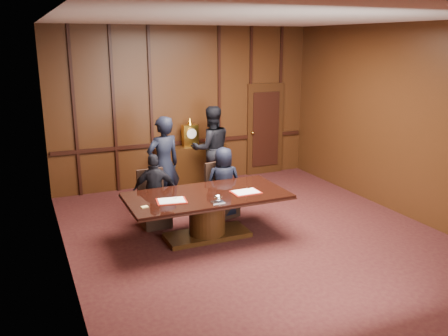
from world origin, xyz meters
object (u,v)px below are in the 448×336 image
sideboard (191,164)px  conference_table (207,208)px  signatory_left (155,191)px  signatory_right (224,182)px  witness_right (211,148)px  witness_left (164,165)px

sideboard → conference_table: size_ratio=0.61×
signatory_left → signatory_right: 1.30m
signatory_left → witness_right: bearing=-125.2°
signatory_right → witness_left: 1.18m
sideboard → signatory_right: bearing=-93.3°
signatory_right → witness_left: bearing=-25.0°
conference_table → signatory_right: 1.04m
conference_table → witness_left: (-0.28, 1.47, 0.41)m
conference_table → signatory_right: bearing=50.9°
signatory_left → witness_right: witness_right is taller
conference_table → witness_right: (1.07, 2.43, 0.41)m
signatory_left → conference_table: bearing=140.6°
sideboard → witness_right: (0.30, -0.51, 0.44)m
sideboard → witness_left: 1.86m
sideboard → conference_table: 3.04m
witness_left → witness_right: (1.36, 0.95, -0.00)m
witness_left → witness_right: 1.66m
witness_left → signatory_right: bearing=130.8°
witness_right → witness_left: bearing=39.3°
witness_right → sideboard: bearing=-55.5°
conference_table → witness_right: witness_right is taller
sideboard → conference_table: (-0.77, -2.94, 0.02)m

